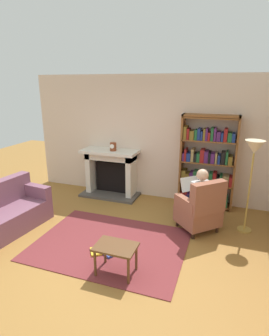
% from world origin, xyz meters
% --- Properties ---
extents(ground, '(14.00, 14.00, 0.00)m').
position_xyz_m(ground, '(0.00, 0.00, 0.00)').
color(ground, olive).
extents(back_wall, '(5.60, 0.10, 2.70)m').
position_xyz_m(back_wall, '(0.00, 2.55, 1.35)').
color(back_wall, beige).
rests_on(back_wall, ground).
extents(area_rug, '(2.40, 1.80, 0.01)m').
position_xyz_m(area_rug, '(0.00, 0.30, 0.01)').
color(area_rug, maroon).
rests_on(area_rug, ground).
extents(fireplace, '(1.32, 0.64, 1.07)m').
position_xyz_m(fireplace, '(-0.86, 2.30, 0.57)').
color(fireplace, '#4C4742').
rests_on(fireplace, ground).
extents(mantel_clock, '(0.14, 0.14, 0.19)m').
position_xyz_m(mantel_clock, '(-0.76, 2.20, 1.17)').
color(mantel_clock, brown).
rests_on(mantel_clock, fireplace).
extents(bookshelf, '(1.10, 0.32, 1.93)m').
position_xyz_m(bookshelf, '(1.27, 2.33, 0.93)').
color(bookshelf, brown).
rests_on(bookshelf, ground).
extents(armchair_reading, '(0.89, 0.89, 0.97)m').
position_xyz_m(armchair_reading, '(1.31, 1.23, 0.42)').
color(armchair_reading, '#331E14').
rests_on(armchair_reading, ground).
extents(seated_reader, '(0.58, 0.58, 1.14)m').
position_xyz_m(seated_reader, '(1.22, 1.31, 0.62)').
color(seated_reader, silver).
rests_on(seated_reader, ground).
extents(sofa_floral, '(0.90, 1.77, 0.85)m').
position_xyz_m(sofa_floral, '(-1.94, 0.02, 0.32)').
color(sofa_floral, '#7D4F63').
rests_on(sofa_floral, ground).
extents(side_table, '(0.56, 0.39, 0.43)m').
position_xyz_m(side_table, '(0.37, -0.32, 0.36)').
color(side_table, brown).
rests_on(side_table, ground).
extents(scattered_books, '(0.51, 0.36, 0.04)m').
position_xyz_m(scattered_books, '(0.04, 0.05, 0.03)').
color(scattered_books, '#334CA5').
rests_on(scattered_books, area_rug).
extents(floor_lamp, '(0.32, 0.32, 1.63)m').
position_xyz_m(floor_lamp, '(2.06, 1.51, 1.38)').
color(floor_lamp, '#B7933F').
rests_on(floor_lamp, ground).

